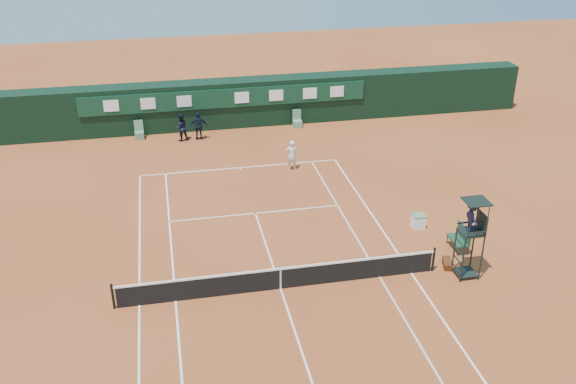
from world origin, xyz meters
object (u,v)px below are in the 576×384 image
at_px(umpire_chair, 472,223).
at_px(cooler, 418,221).
at_px(tennis_net, 280,278).
at_px(player_bench, 461,237).
at_px(player, 292,155).

bearing_deg(umpire_chair, cooler, 94.98).
distance_m(tennis_net, player_bench, 8.36).
xyz_separation_m(umpire_chair, player, (-4.77, 11.72, -1.61)).
relative_size(umpire_chair, player_bench, 2.85).
bearing_deg(umpire_chair, player, 112.14).
height_order(umpire_chair, cooler, umpire_chair).
distance_m(umpire_chair, cooler, 4.68).
xyz_separation_m(tennis_net, player_bench, (8.24, 1.38, 0.09)).
xyz_separation_m(umpire_chair, cooler, (-0.36, 4.15, -2.13)).
bearing_deg(tennis_net, umpire_chair, -4.44).
xyz_separation_m(cooler, player, (-4.41, 7.57, 0.52)).
distance_m(umpire_chair, player_bench, 2.79).
height_order(tennis_net, player_bench, same).
bearing_deg(player, tennis_net, 80.49).
bearing_deg(cooler, tennis_net, -153.65).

